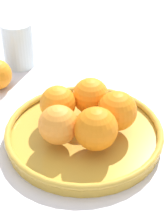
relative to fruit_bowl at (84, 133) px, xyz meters
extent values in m
plane|color=silver|center=(0.00, 0.00, -0.02)|extent=(4.00, 4.00, 0.00)
cylinder|color=gold|center=(0.00, 0.00, -0.01)|extent=(0.31, 0.31, 0.02)
torus|color=gold|center=(0.00, 0.00, 0.01)|extent=(0.31, 0.31, 0.01)
sphere|color=orange|center=(0.02, -0.06, 0.05)|extent=(0.08, 0.08, 0.08)
sphere|color=orange|center=(0.06, 0.00, 0.05)|extent=(0.07, 0.07, 0.07)
sphere|color=orange|center=(0.02, 0.06, 0.05)|extent=(0.07, 0.07, 0.07)
sphere|color=orange|center=(-0.05, 0.04, 0.05)|extent=(0.07, 0.07, 0.07)
sphere|color=orange|center=(-0.05, -0.03, 0.05)|extent=(0.08, 0.08, 0.08)
cylinder|color=silver|center=(0.26, 0.24, 0.04)|extent=(0.08, 0.08, 0.12)
camera|label=1|loc=(-0.56, -0.13, 0.48)|focal=60.00mm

